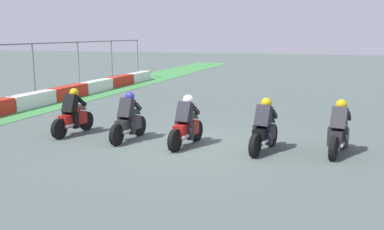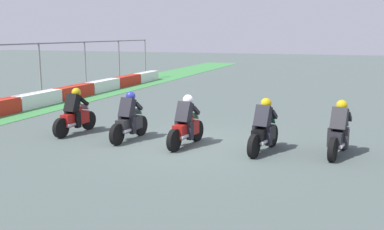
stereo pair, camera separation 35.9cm
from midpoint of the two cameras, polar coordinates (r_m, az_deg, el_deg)
name	(u,v)px [view 2 (the right image)]	position (r m, az deg, el deg)	size (l,w,h in m)	color
ground_plane	(192,145)	(13.18, 0.80, -3.87)	(120.00, 120.00, 0.00)	#485551
rider_lane_a	(339,133)	(12.63, 19.24, -2.20)	(2.03, 0.61, 1.51)	black
rider_lane_b	(264,130)	(12.46, 10.06, -1.93)	(2.03, 0.62, 1.51)	black
rider_lane_c	(186,125)	(12.91, 0.02, -1.33)	(2.04, 0.59, 1.51)	black
rider_lane_d	(129,120)	(13.77, -7.37, -0.67)	(2.04, 0.55, 1.51)	black
rider_lane_e	(75,115)	(14.99, -14.21, 0.00)	(2.04, 0.56, 1.51)	black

